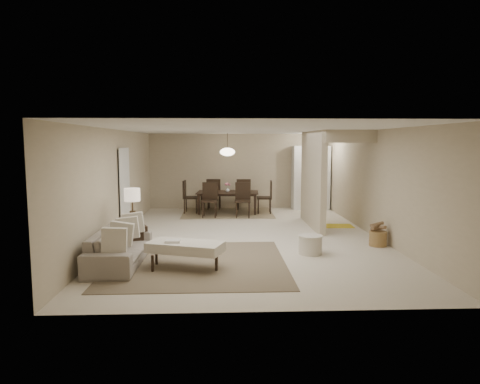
{
  "coord_description": "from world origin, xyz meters",
  "views": [
    {
      "loc": [
        -0.59,
        -9.85,
        2.2
      ],
      "look_at": [
        -0.16,
        0.11,
        1.05
      ],
      "focal_mm": 32.0,
      "sensor_mm": 36.0,
      "label": 1
    }
  ],
  "objects_px": {
    "round_pouf": "(310,245)",
    "pantry_cabinet": "(311,178)",
    "side_table": "(133,238)",
    "wicker_basket": "(378,239)",
    "dining_table": "(228,203)",
    "sofa": "(120,248)",
    "ottoman_bench": "(185,247)"
  },
  "relations": [
    {
      "from": "wicker_basket",
      "to": "round_pouf",
      "type": "bearing_deg",
      "value": -159.39
    },
    {
      "from": "ottoman_bench",
      "to": "dining_table",
      "type": "height_order",
      "value": "dining_table"
    },
    {
      "from": "round_pouf",
      "to": "wicker_basket",
      "type": "distance_m",
      "value": 1.69
    },
    {
      "from": "pantry_cabinet",
      "to": "ottoman_bench",
      "type": "xyz_separation_m",
      "value": [
        -3.58,
        -6.63,
        -0.67
      ]
    },
    {
      "from": "wicker_basket",
      "to": "dining_table",
      "type": "xyz_separation_m",
      "value": [
        -3.16,
        4.43,
        0.18
      ]
    },
    {
      "from": "round_pouf",
      "to": "dining_table",
      "type": "distance_m",
      "value": 5.27
    },
    {
      "from": "pantry_cabinet",
      "to": "wicker_basket",
      "type": "height_order",
      "value": "pantry_cabinet"
    },
    {
      "from": "sofa",
      "to": "ottoman_bench",
      "type": "relative_size",
      "value": 1.46
    },
    {
      "from": "round_pouf",
      "to": "pantry_cabinet",
      "type": "bearing_deg",
      "value": 78.36
    },
    {
      "from": "pantry_cabinet",
      "to": "round_pouf",
      "type": "height_order",
      "value": "pantry_cabinet"
    },
    {
      "from": "wicker_basket",
      "to": "ottoman_bench",
      "type": "bearing_deg",
      "value": -159.78
    },
    {
      "from": "ottoman_bench",
      "to": "side_table",
      "type": "distance_m",
      "value": 1.72
    },
    {
      "from": "pantry_cabinet",
      "to": "ottoman_bench",
      "type": "height_order",
      "value": "pantry_cabinet"
    },
    {
      "from": "ottoman_bench",
      "to": "side_table",
      "type": "relative_size",
      "value": 2.7
    },
    {
      "from": "wicker_basket",
      "to": "dining_table",
      "type": "height_order",
      "value": "dining_table"
    },
    {
      "from": "round_pouf",
      "to": "side_table",
      "type": "bearing_deg",
      "value": 173.84
    },
    {
      "from": "sofa",
      "to": "wicker_basket",
      "type": "height_order",
      "value": "sofa"
    },
    {
      "from": "side_table",
      "to": "wicker_basket",
      "type": "height_order",
      "value": "side_table"
    },
    {
      "from": "pantry_cabinet",
      "to": "ottoman_bench",
      "type": "relative_size",
      "value": 1.47
    },
    {
      "from": "sofa",
      "to": "round_pouf",
      "type": "relative_size",
      "value": 4.37
    },
    {
      "from": "side_table",
      "to": "ottoman_bench",
      "type": "bearing_deg",
      "value": -47.12
    },
    {
      "from": "ottoman_bench",
      "to": "sofa",
      "type": "bearing_deg",
      "value": -174.87
    },
    {
      "from": "sofa",
      "to": "side_table",
      "type": "distance_m",
      "value": 0.96
    },
    {
      "from": "sofa",
      "to": "dining_table",
      "type": "relative_size",
      "value": 1.09
    },
    {
      "from": "side_table",
      "to": "wicker_basket",
      "type": "xyz_separation_m",
      "value": [
        5.15,
        0.21,
        -0.11
      ]
    },
    {
      "from": "ottoman_bench",
      "to": "wicker_basket",
      "type": "distance_m",
      "value": 4.25
    },
    {
      "from": "pantry_cabinet",
      "to": "dining_table",
      "type": "bearing_deg",
      "value": -165.24
    },
    {
      "from": "ottoman_bench",
      "to": "round_pouf",
      "type": "distance_m",
      "value": 2.56
    },
    {
      "from": "pantry_cabinet",
      "to": "wicker_basket",
      "type": "bearing_deg",
      "value": -85.57
    },
    {
      "from": "sofa",
      "to": "side_table",
      "type": "height_order",
      "value": "sofa"
    },
    {
      "from": "wicker_basket",
      "to": "sofa",
      "type": "bearing_deg",
      "value": -167.35
    },
    {
      "from": "pantry_cabinet",
      "to": "round_pouf",
      "type": "bearing_deg",
      "value": -101.64
    }
  ]
}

